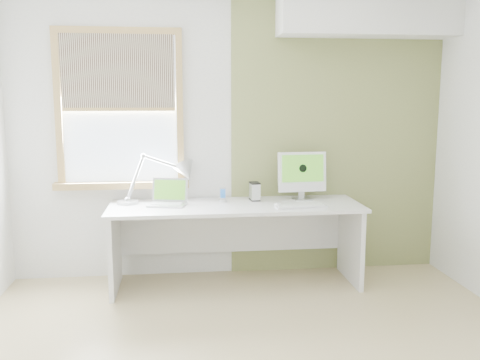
{
  "coord_description": "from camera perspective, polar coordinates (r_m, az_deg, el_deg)",
  "views": [
    {
      "loc": [
        -0.48,
        -3.04,
        1.66
      ],
      "look_at": [
        0.0,
        1.05,
        1.0
      ],
      "focal_mm": 38.92,
      "sensor_mm": 36.0,
      "label": 1
    }
  ],
  "objects": [
    {
      "name": "soffit",
      "position": [
        4.96,
        13.83,
        17.43
      ],
      "size": [
        1.6,
        0.4,
        0.42
      ],
      "primitive_type": "cube",
      "color": "white",
      "rests_on": "room"
    },
    {
      "name": "mouse",
      "position": [
        4.49,
        4.15,
        -2.68
      ],
      "size": [
        0.09,
        0.11,
        0.03
      ],
      "primitive_type": "ellipsoid",
      "rotation": [
        0.0,
        0.0,
        -0.35
      ],
      "color": "white",
      "rests_on": "desk"
    },
    {
      "name": "phone_dock",
      "position": [
        4.66,
        -1.9,
        -1.94
      ],
      "size": [
        0.07,
        0.07,
        0.13
      ],
      "color": "#B6B8BB",
      "rests_on": "desk"
    },
    {
      "name": "laptop",
      "position": [
        4.58,
        -7.87,
        -1.98
      ],
      "size": [
        0.37,
        0.32,
        0.22
      ],
      "color": "#B6B8BB",
      "rests_on": "desk"
    },
    {
      "name": "window",
      "position": [
        4.78,
        -13.04,
        7.49
      ],
      "size": [
        1.2,
        0.14,
        1.42
      ],
      "color": "#9F7C42",
      "rests_on": "room"
    },
    {
      "name": "room",
      "position": [
        3.1,
        2.26,
        2.42
      ],
      "size": [
        4.04,
        3.54,
        2.64
      ],
      "color": "tan",
      "rests_on": "ground"
    },
    {
      "name": "imac",
      "position": [
        4.77,
        6.81,
        0.78
      ],
      "size": [
        0.45,
        0.15,
        0.44
      ],
      "color": "#B6B8BB",
      "rests_on": "desk"
    },
    {
      "name": "external_drive",
      "position": [
        4.72,
        1.62,
        -1.25
      ],
      "size": [
        0.09,
        0.14,
        0.17
      ],
      "color": "#B6B8BB",
      "rests_on": "desk"
    },
    {
      "name": "keyboard",
      "position": [
        4.45,
        6.71,
        -2.88
      ],
      "size": [
        0.45,
        0.16,
        0.02
      ],
      "color": "white",
      "rests_on": "desk"
    },
    {
      "name": "desk",
      "position": [
        4.65,
        -0.55,
        -4.91
      ],
      "size": [
        2.2,
        0.7,
        0.73
      ],
      "color": "silver",
      "rests_on": "room"
    },
    {
      "name": "desk_lamp",
      "position": [
        4.73,
        -7.11,
        0.52
      ],
      "size": [
        0.79,
        0.4,
        0.44
      ],
      "color": "#B6B8BB",
      "rests_on": "desk"
    },
    {
      "name": "accent_wall",
      "position": [
        5.02,
        10.53,
        4.84
      ],
      "size": [
        2.0,
        0.02,
        2.6
      ],
      "primitive_type": "cube",
      "color": "olive",
      "rests_on": "room"
    }
  ]
}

